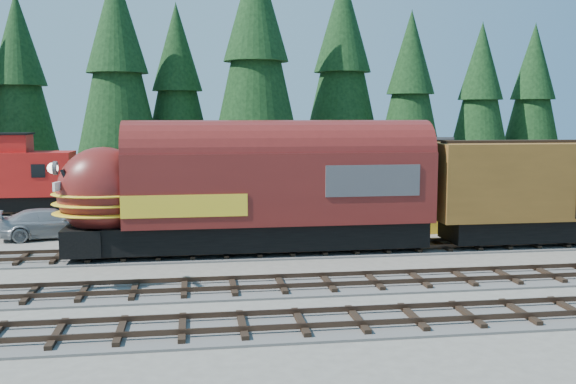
{
  "coord_description": "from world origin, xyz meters",
  "views": [
    {
      "loc": [
        -7.36,
        -25.33,
        6.49
      ],
      "look_at": [
        -3.05,
        4.0,
        2.89
      ],
      "focal_mm": 40.0,
      "sensor_mm": 36.0,
      "label": 1
    }
  ],
  "objects": [
    {
      "name": "locomotive",
      "position": [
        -5.27,
        4.0,
        2.73
      ],
      "size": [
        17.37,
        3.45,
        4.72
      ],
      "color": "black",
      "rests_on": "ground"
    },
    {
      "name": "track_spur",
      "position": [
        -10.0,
        18.0,
        0.06
      ],
      "size": [
        32.0,
        3.2,
        0.33
      ],
      "color": "#4C4947",
      "rests_on": "ground"
    },
    {
      "name": "ground",
      "position": [
        0.0,
        0.0,
        0.0
      ],
      "size": [
        120.0,
        120.0,
        0.0
      ],
      "primitive_type": "plane",
      "color": "#6B665B",
      "rests_on": "ground"
    },
    {
      "name": "pickup_truck_b",
      "position": [
        -14.88,
        9.46,
        0.78
      ],
      "size": [
        5.71,
        3.37,
        1.55
      ],
      "primitive_type": "imported",
      "rotation": [
        0.0,
        0.0,
        1.81
      ],
      "color": "#9D9FA4",
      "rests_on": "ground"
    },
    {
      "name": "pickup_truck_a",
      "position": [
        -8.75,
        7.38,
        0.97
      ],
      "size": [
        7.51,
        4.68,
        1.94
      ],
      "primitive_type": "imported",
      "rotation": [
        0.0,
        0.0,
        1.79
      ],
      "color": "black",
      "rests_on": "ground"
    },
    {
      "name": "depot",
      "position": [
        -0.0,
        10.5,
        2.96
      ],
      "size": [
        12.8,
        7.0,
        5.3
      ],
      "color": "gold",
      "rests_on": "ground"
    },
    {
      "name": "track_siding",
      "position": [
        10.0,
        4.0,
        0.06
      ],
      "size": [
        68.0,
        3.2,
        0.33
      ],
      "color": "#4C4947",
      "rests_on": "ground"
    },
    {
      "name": "conifer_backdrop",
      "position": [
        4.37,
        24.38,
        10.1
      ],
      "size": [
        78.81,
        23.18,
        17.25
      ],
      "color": "black",
      "rests_on": "ground"
    }
  ]
}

